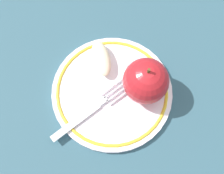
{
  "coord_description": "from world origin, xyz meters",
  "views": [
    {
      "loc": [
        -0.15,
        0.13,
        0.54
      ],
      "look_at": [
        -0.01,
        0.01,
        0.03
      ],
      "focal_mm": 50.0,
      "sensor_mm": 36.0,
      "label": 1
    }
  ],
  "objects_px": {
    "apple_red_whole": "(146,81)",
    "fork": "(92,109)",
    "plate": "(112,92)",
    "apple_slice_front": "(101,58)"
  },
  "relations": [
    {
      "from": "plate",
      "to": "fork",
      "type": "relative_size",
      "value": 1.19
    },
    {
      "from": "plate",
      "to": "apple_slice_front",
      "type": "relative_size",
      "value": 3.03
    },
    {
      "from": "plate",
      "to": "apple_red_whole",
      "type": "height_order",
      "value": "apple_red_whole"
    },
    {
      "from": "plate",
      "to": "fork",
      "type": "distance_m",
      "value": 0.05
    },
    {
      "from": "apple_red_whole",
      "to": "plate",
      "type": "bearing_deg",
      "value": 54.67
    },
    {
      "from": "apple_slice_front",
      "to": "fork",
      "type": "xyz_separation_m",
      "value": [
        -0.06,
        0.07,
        -0.01
      ]
    },
    {
      "from": "plate",
      "to": "fork",
      "type": "height_order",
      "value": "fork"
    },
    {
      "from": "apple_red_whole",
      "to": "apple_slice_front",
      "type": "xyz_separation_m",
      "value": [
        0.09,
        0.02,
        -0.03
      ]
    },
    {
      "from": "apple_red_whole",
      "to": "fork",
      "type": "bearing_deg",
      "value": 73.9
    },
    {
      "from": "plate",
      "to": "apple_slice_front",
      "type": "height_order",
      "value": "apple_slice_front"
    }
  ]
}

